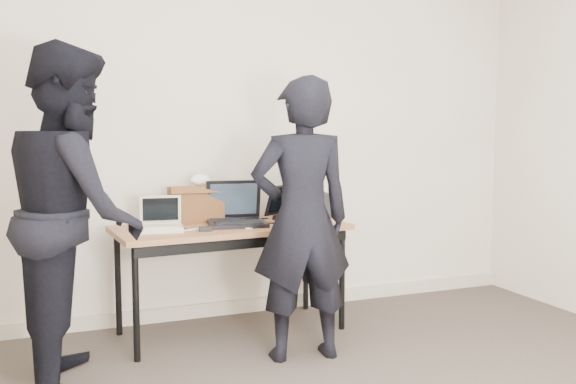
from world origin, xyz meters
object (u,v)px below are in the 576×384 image
laptop_beige (161,224)px  leather_satchel (196,203)px  equipment_box (308,205)px  laptop_center (236,215)px  laptop_right (293,211)px  person_observer (75,214)px  person_typist (302,219)px  desk (232,234)px

laptop_beige → leather_satchel: bearing=49.9°
laptop_beige → equipment_box: bearing=19.7°
laptop_beige → leather_satchel: size_ratio=0.81×
laptop_center → laptop_right: size_ratio=0.97×
laptop_center → leather_satchel: 0.30m
equipment_box → person_observer: bearing=-159.6°
person_typist → laptop_center: bearing=-66.3°
laptop_right → leather_satchel: (-0.68, 0.07, 0.07)m
leather_satchel → desk: bearing=-50.2°
laptop_beige → laptop_center: size_ratio=0.71×
equipment_box → person_typist: person_typist is taller
laptop_right → person_typist: (-0.25, -0.74, 0.05)m
person_observer → laptop_beige: bearing=-52.6°
desk → laptop_right: 0.53m
desk → laptop_beige: 0.48m
leather_satchel → laptop_right: bearing=-4.9°
person_observer → laptop_center: bearing=-65.6°
desk → laptop_beige: (-0.46, -0.02, 0.10)m
desk → laptop_center: (0.04, 0.03, 0.12)m
laptop_center → person_observer: (-1.04, -0.44, 0.12)m
person_observer → laptop_right: bearing=-68.2°
laptop_right → person_observer: (-1.49, -0.56, 0.13)m
laptop_right → leather_satchel: 0.69m
laptop_beige → leather_satchel: (0.28, 0.25, 0.09)m
laptop_beige → person_observer: bearing=-135.0°
desk → person_typist: bearing=-71.0°
laptop_center → person_typist: size_ratio=0.25×
person_observer → equipment_box: bearing=-68.5°
leather_satchel → person_observer: bearing=-140.6°
desk → equipment_box: size_ratio=5.28×
desk → laptop_right: bearing=13.2°
desk → person_typist: person_typist is taller
desk → laptop_right: (0.50, 0.15, 0.11)m
desk → laptop_right: size_ratio=3.58×
laptop_beige → laptop_right: size_ratio=0.68×
leather_satchel → person_observer: size_ratio=0.20×
laptop_beige → equipment_box: laptop_beige is taller
laptop_right → person_observer: person_observer is taller
laptop_right → person_typist: 0.78m
laptop_beige → leather_satchel: 0.39m
person_observer → leather_satchel: bearing=-50.8°
desk → laptop_center: 0.13m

